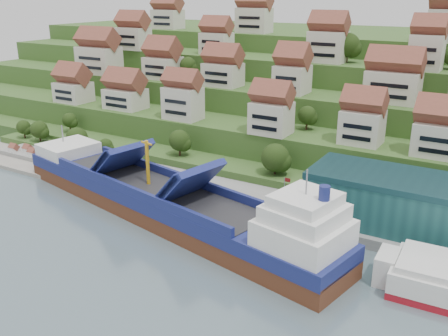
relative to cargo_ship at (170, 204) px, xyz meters
The scene contains 9 objects.
ground 4.66m from the cargo_ship, ahead, with size 300.00×300.00×0.00m, color slate.
quay 27.71m from the cargo_ship, 33.58° to the left, with size 180.00×14.00×2.20m, color gray.
pebble_beach 56.44m from the cargo_ship, 167.43° to the left, with size 45.00×20.00×1.00m, color gray.
hillside 104.11m from the cargo_ship, 88.35° to the left, with size 260.00×128.00×31.00m.
hillside_village 62.95m from the cargo_ship, 88.44° to the left, with size 155.29×63.54×29.31m.
hillside_trees 47.50m from the cargo_ship, 97.57° to the left, with size 143.46×62.68×30.84m.
flagpole 23.71m from the cargo_ship, 25.94° to the left, with size 1.28×0.16×8.00m.
beach_huts 58.08m from the cargo_ship, 169.06° to the left, with size 14.40×3.70×2.20m.
cargo_ship is the anchor object (origin of this frame).
Camera 1 is at (55.14, -76.04, 45.32)m, focal length 40.00 mm.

